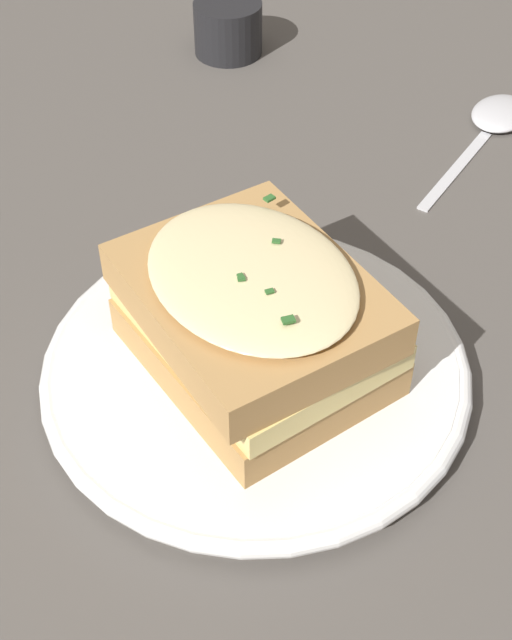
{
  "coord_description": "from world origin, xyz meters",
  "views": [
    {
      "loc": [
        -0.04,
        -0.3,
        0.37
      ],
      "look_at": [
        0.01,
        0.02,
        0.05
      ],
      "focal_mm": 50.0,
      "sensor_mm": 36.0,
      "label": 1
    }
  ],
  "objects_px": {
    "spoon": "(496,119)",
    "condiment_pot": "(228,28)",
    "sandwich": "(254,317)",
    "dinner_plate": "(256,370)"
  },
  "relations": [
    {
      "from": "condiment_pot",
      "to": "spoon",
      "type": "bearing_deg",
      "value": -36.64
    },
    {
      "from": "dinner_plate",
      "to": "sandwich",
      "type": "xyz_separation_m",
      "value": [
        -0.0,
        -0.0,
        0.04
      ]
    },
    {
      "from": "spoon",
      "to": "condiment_pot",
      "type": "distance_m",
      "value": 0.23
    },
    {
      "from": "condiment_pot",
      "to": "dinner_plate",
      "type": "bearing_deg",
      "value": -94.24
    },
    {
      "from": "dinner_plate",
      "to": "condiment_pot",
      "type": "relative_size",
      "value": 4.08
    },
    {
      "from": "sandwich",
      "to": "spoon",
      "type": "bearing_deg",
      "value": 47.23
    },
    {
      "from": "dinner_plate",
      "to": "condiment_pot",
      "type": "distance_m",
      "value": 0.37
    },
    {
      "from": "spoon",
      "to": "dinner_plate",
      "type": "bearing_deg",
      "value": -91.81
    },
    {
      "from": "sandwich",
      "to": "condiment_pot",
      "type": "xyz_separation_m",
      "value": [
        0.03,
        0.37,
        -0.03
      ]
    },
    {
      "from": "spoon",
      "to": "condiment_pot",
      "type": "height_order",
      "value": "condiment_pot"
    }
  ]
}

